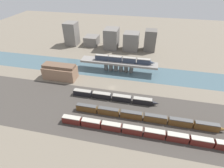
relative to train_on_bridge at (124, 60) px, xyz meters
name	(u,v)px	position (x,y,z in m)	size (l,w,h in m)	color
ground_plane	(112,88)	(-3.77, -23.29, -10.15)	(400.00, 400.00, 0.00)	#756B5B
railbed_yard	(103,112)	(-3.77, -47.29, -10.14)	(280.00, 42.00, 0.01)	#423D38
river_water	(118,71)	(-3.77, 0.00, -10.14)	(320.00, 23.86, 0.01)	#47606B
bridge	(119,64)	(-3.77, 0.00, -3.99)	(58.43, 9.01, 8.14)	gray
train_on_bridge	(124,60)	(0.00, 0.00, 0.00)	(45.05, 2.92, 4.09)	#2D384C
train_yard_near	(146,132)	(20.48, -58.57, -8.15)	(87.37, 2.98, 4.04)	#5B1E19
train_yard_mid	(145,117)	(19.73, -48.35, -8.09)	(79.05, 2.64, 4.18)	brown
train_yard_far	(114,97)	(-0.01, -35.31, -8.26)	(53.12, 3.06, 3.84)	black
warehouse_building	(60,72)	(-43.11, -19.00, -4.99)	(23.58, 10.15, 10.85)	#937056
city_block_far_left	(72,34)	(-60.27, 44.02, 0.98)	(11.77, 12.83, 22.24)	slate
city_block_left	(92,40)	(-40.43, 47.07, -5.65)	(13.28, 14.29, 9.00)	slate
city_block_center	(112,39)	(-18.75, 43.00, -0.54)	(12.92, 15.62, 19.22)	slate
city_block_right	(131,41)	(0.34, 42.73, -1.75)	(13.98, 13.31, 16.80)	slate
city_block_far_right	(150,40)	(17.90, 45.64, -0.36)	(10.62, 11.48, 19.57)	#605B56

